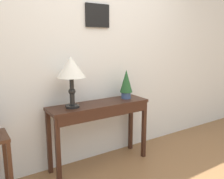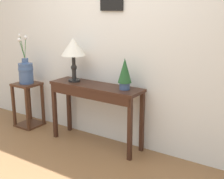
{
  "view_description": "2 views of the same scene",
  "coord_description": "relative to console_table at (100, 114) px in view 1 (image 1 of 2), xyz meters",
  "views": [
    {
      "loc": [
        -1.38,
        -0.96,
        1.46
      ],
      "look_at": [
        0.07,
        1.27,
        0.92
      ],
      "focal_mm": 37.74,
      "sensor_mm": 36.0,
      "label": 1
    },
    {
      "loc": [
        2.08,
        -1.52,
        1.68
      ],
      "look_at": [
        0.11,
        1.42,
        0.72
      ],
      "focal_mm": 49.16,
      "sensor_mm": 36.0,
      "label": 2
    }
  ],
  "objects": [
    {
      "name": "back_wall_with_art",
      "position": [
        0.07,
        0.28,
        0.76
      ],
      "size": [
        9.0,
        0.13,
        2.8
      ],
      "color": "silver",
      "rests_on": "ground"
    },
    {
      "name": "console_table",
      "position": [
        0.0,
        0.0,
        0.0
      ],
      "size": [
        1.2,
        0.34,
        0.77
      ],
      "color": "#381E14",
      "rests_on": "ground"
    },
    {
      "name": "table_lamp",
      "position": [
        -0.33,
        0.02,
        0.53
      ],
      "size": [
        0.3,
        0.3,
        0.54
      ],
      "color": "black",
      "rests_on": "console_table"
    },
    {
      "name": "potted_plant_on_console",
      "position": [
        0.4,
        0.04,
        0.32
      ],
      "size": [
        0.16,
        0.16,
        0.36
      ],
      "color": "#3D5684",
      "rests_on": "console_table"
    }
  ]
}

